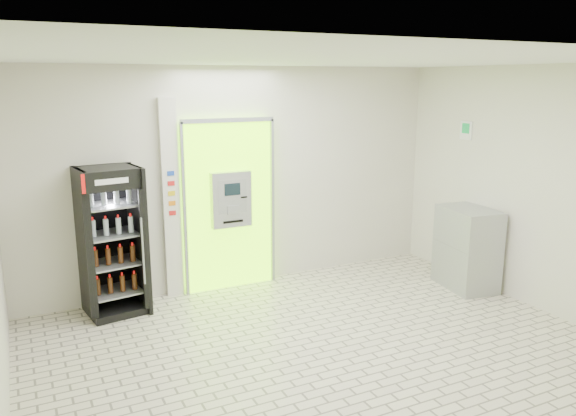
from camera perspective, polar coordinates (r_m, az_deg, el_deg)
ground at (r=6.05m, az=4.28°, el=-14.83°), size 6.00×6.00×0.00m
room_shell at (r=5.45m, az=4.60°, el=2.58°), size 6.00×6.00×6.00m
atm_assembly at (r=7.65m, az=-6.04°, el=0.41°), size 1.30×0.24×2.33m
pillar at (r=7.43m, az=-11.81°, el=0.86°), size 0.22×0.11×2.60m
beverage_cooler at (r=7.14m, az=-17.42°, el=-3.51°), size 0.76×0.71×1.81m
steel_cabinet at (r=8.10m, az=17.73°, el=-3.91°), size 0.68×0.91×1.12m
exit_sign at (r=8.33m, az=17.65°, el=7.53°), size 0.02×0.22×0.26m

